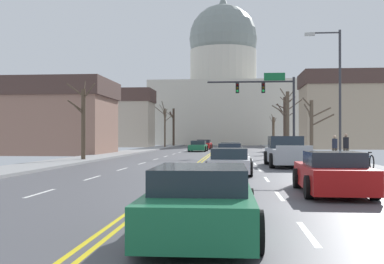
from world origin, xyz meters
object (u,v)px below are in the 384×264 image
at_px(sedan_near_03, 230,162).
at_px(sedan_near_01, 230,152).
at_px(signal_gantry, 270,96).
at_px(bicycle_parked, 369,162).
at_px(sedan_near_00, 230,150).
at_px(street_lamp_right, 335,85).
at_px(sedan_near_04, 332,174).
at_px(sedan_near_05, 201,201).
at_px(pedestrian_01, 335,146).
at_px(pedestrian_00, 346,146).
at_px(sedan_oncoming_01, 204,145).
at_px(sedan_oncoming_00, 198,146).
at_px(pickup_truck_near_02, 287,153).

bearing_deg(sedan_near_03, sedan_near_01, 90.46).
xyz_separation_m(signal_gantry, sedan_near_01, (-3.50, -10.30, -4.76)).
height_order(sedan_near_03, bicycle_parked, sedan_near_03).
distance_m(sedan_near_00, bicycle_parked, 17.80).
xyz_separation_m(street_lamp_right, sedan_near_04, (-2.84, -13.13, -4.04)).
bearing_deg(sedan_near_05, street_lamp_right, 71.92).
xyz_separation_m(sedan_near_04, sedan_near_05, (-3.44, -6.11, -0.02)).
bearing_deg(pedestrian_01, street_lamp_right, -101.13).
relative_size(street_lamp_right, bicycle_parked, 4.28).
bearing_deg(signal_gantry, bicycle_parked, -81.17).
bearing_deg(bicycle_parked, sedan_near_04, -111.44).
relative_size(sedan_near_00, pedestrian_01, 2.90).
distance_m(sedan_near_00, sedan_near_01, 6.60).
bearing_deg(pedestrian_00, sedan_near_01, 153.78).
relative_size(sedan_near_00, sedan_near_03, 1.02).
bearing_deg(pedestrian_01, pedestrian_00, -82.31).
height_order(street_lamp_right, bicycle_parked, street_lamp_right).
xyz_separation_m(sedan_oncoming_01, pedestrian_01, (10.47, -30.29, 0.44)).
relative_size(sedan_near_05, sedan_oncoming_00, 1.03).
xyz_separation_m(signal_gantry, bicycle_parked, (3.14, -20.19, -4.84)).
bearing_deg(street_lamp_right, pedestrian_00, 63.60).
bearing_deg(sedan_oncoming_01, sedan_near_01, -82.74).
relative_size(sedan_near_04, pedestrian_01, 2.76).
distance_m(street_lamp_right, sedan_near_01, 9.17).
bearing_deg(sedan_oncoming_00, street_lamp_right, -69.14).
xyz_separation_m(sedan_near_03, pedestrian_01, (6.71, 10.33, 0.48)).
bearing_deg(street_lamp_right, sedan_oncoming_00, 110.86).
bearing_deg(sedan_near_04, sedan_near_01, 99.53).
bearing_deg(sedan_near_04, sedan_near_05, -119.39).
distance_m(sedan_oncoming_00, pedestrian_01, 23.83).
xyz_separation_m(street_lamp_right, pedestrian_00, (1.07, 2.16, -3.53)).
height_order(street_lamp_right, sedan_near_05, street_lamp_right).
bearing_deg(sedan_near_04, sedan_near_00, 97.16).
distance_m(pickup_truck_near_02, bicycle_parked, 5.30).
height_order(sedan_near_04, pedestrian_00, pedestrian_00).
distance_m(signal_gantry, sedan_near_03, 22.92).
distance_m(sedan_near_04, bicycle_parked, 9.54).
relative_size(sedan_near_04, pedestrian_00, 2.60).
xyz_separation_m(signal_gantry, sedan_near_00, (-3.54, -3.69, -4.77)).
bearing_deg(sedan_near_05, sedan_near_00, 89.54).
xyz_separation_m(street_lamp_right, pedestrian_01, (0.81, 4.12, -3.59)).
distance_m(sedan_near_04, pedestrian_01, 17.64).
bearing_deg(pedestrian_01, bicycle_parked, -91.11).
distance_m(sedan_near_03, bicycle_parked, 6.83).
distance_m(signal_gantry, sedan_near_05, 35.70).
xyz_separation_m(sedan_near_03, sedan_near_04, (3.06, -6.92, 0.03)).
bearing_deg(pedestrian_00, sedan_oncoming_00, 114.82).
xyz_separation_m(sedan_near_01, sedan_oncoming_00, (-3.73, 19.85, -0.01)).
bearing_deg(pickup_truck_near_02, sedan_near_04, -90.44).
height_order(sedan_near_03, sedan_near_05, sedan_near_05).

